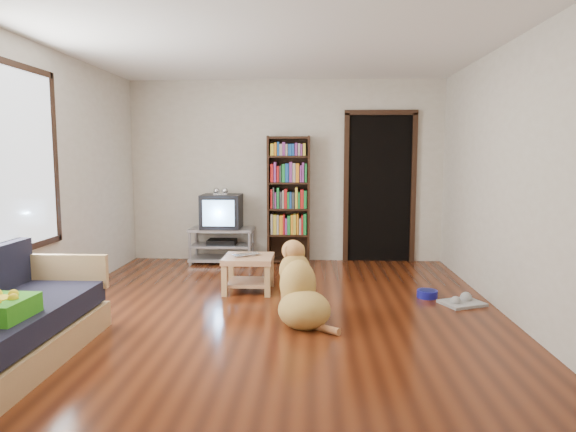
{
  "coord_description": "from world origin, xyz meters",
  "views": [
    {
      "loc": [
        0.4,
        -4.93,
        1.52
      ],
      "look_at": [
        0.14,
        0.37,
        0.9
      ],
      "focal_mm": 32.0,
      "sensor_mm": 36.0,
      "label": 1
    }
  ],
  "objects_px": {
    "laptop": "(248,256)",
    "sofa": "(4,328)",
    "crt_tv": "(222,211)",
    "coffee_table": "(249,267)",
    "tv_stand": "(222,244)",
    "dog": "(300,292)",
    "dog_bowl": "(427,294)",
    "grey_rag": "(462,303)",
    "bookshelf": "(289,193)"
  },
  "relations": [
    {
      "from": "laptop",
      "to": "sofa",
      "type": "distance_m",
      "value": 2.59
    },
    {
      "from": "laptop",
      "to": "crt_tv",
      "type": "height_order",
      "value": "crt_tv"
    },
    {
      "from": "coffee_table",
      "to": "tv_stand",
      "type": "bearing_deg",
      "value": 110.55
    },
    {
      "from": "dog",
      "to": "dog_bowl",
      "type": "bearing_deg",
      "value": 32.36
    },
    {
      "from": "crt_tv",
      "to": "sofa",
      "type": "xyz_separation_m",
      "value": [
        -0.97,
        -3.65,
        -0.48
      ]
    },
    {
      "from": "laptop",
      "to": "dog_bowl",
      "type": "height_order",
      "value": "laptop"
    },
    {
      "from": "coffee_table",
      "to": "laptop",
      "type": "bearing_deg",
      "value": -90.0
    },
    {
      "from": "dog_bowl",
      "to": "grey_rag",
      "type": "relative_size",
      "value": 0.55
    },
    {
      "from": "laptop",
      "to": "coffee_table",
      "type": "distance_m",
      "value": 0.14
    },
    {
      "from": "tv_stand",
      "to": "sofa",
      "type": "relative_size",
      "value": 0.5
    },
    {
      "from": "tv_stand",
      "to": "crt_tv",
      "type": "relative_size",
      "value": 1.55
    },
    {
      "from": "tv_stand",
      "to": "dog",
      "type": "relative_size",
      "value": 1.07
    },
    {
      "from": "tv_stand",
      "to": "bookshelf",
      "type": "relative_size",
      "value": 0.5
    },
    {
      "from": "laptop",
      "to": "coffee_table",
      "type": "relative_size",
      "value": 0.57
    },
    {
      "from": "crt_tv",
      "to": "bookshelf",
      "type": "xyz_separation_m",
      "value": [
        0.95,
        0.07,
        0.26
      ]
    },
    {
      "from": "dog_bowl",
      "to": "coffee_table",
      "type": "distance_m",
      "value": 1.99
    },
    {
      "from": "sofa",
      "to": "coffee_table",
      "type": "height_order",
      "value": "sofa"
    },
    {
      "from": "bookshelf",
      "to": "sofa",
      "type": "relative_size",
      "value": 1.0
    },
    {
      "from": "tv_stand",
      "to": "dog",
      "type": "height_order",
      "value": "dog"
    },
    {
      "from": "grey_rag",
      "to": "dog",
      "type": "bearing_deg",
      "value": -159.8
    },
    {
      "from": "dog_bowl",
      "to": "bookshelf",
      "type": "xyz_separation_m",
      "value": [
        -1.59,
        1.8,
        0.96
      ]
    },
    {
      "from": "laptop",
      "to": "bookshelf",
      "type": "distance_m",
      "value": 1.79
    },
    {
      "from": "sofa",
      "to": "laptop",
      "type": "bearing_deg",
      "value": 53.26
    },
    {
      "from": "dog_bowl",
      "to": "sofa",
      "type": "height_order",
      "value": "sofa"
    },
    {
      "from": "grey_rag",
      "to": "coffee_table",
      "type": "height_order",
      "value": "coffee_table"
    },
    {
      "from": "dog_bowl",
      "to": "bookshelf",
      "type": "relative_size",
      "value": 0.12
    },
    {
      "from": "sofa",
      "to": "coffee_table",
      "type": "bearing_deg",
      "value": 53.65
    },
    {
      "from": "laptop",
      "to": "dog",
      "type": "relative_size",
      "value": 0.37
    },
    {
      "from": "crt_tv",
      "to": "coffee_table",
      "type": "xyz_separation_m",
      "value": [
        0.57,
        -1.55,
        -0.46
      ]
    },
    {
      "from": "bookshelf",
      "to": "sofa",
      "type": "bearing_deg",
      "value": -117.32
    },
    {
      "from": "crt_tv",
      "to": "dog",
      "type": "distance_m",
      "value": 2.88
    },
    {
      "from": "grey_rag",
      "to": "sofa",
      "type": "relative_size",
      "value": 0.22
    },
    {
      "from": "dog_bowl",
      "to": "tv_stand",
      "type": "bearing_deg",
      "value": 146.05
    },
    {
      "from": "coffee_table",
      "to": "crt_tv",
      "type": "bearing_deg",
      "value": 110.28
    },
    {
      "from": "grey_rag",
      "to": "coffee_table",
      "type": "xyz_separation_m",
      "value": [
        -2.26,
        0.43,
        0.27
      ]
    },
    {
      "from": "sofa",
      "to": "dog",
      "type": "height_order",
      "value": "sofa"
    },
    {
      "from": "laptop",
      "to": "tv_stand",
      "type": "distance_m",
      "value": 1.67
    },
    {
      "from": "grey_rag",
      "to": "crt_tv",
      "type": "bearing_deg",
      "value": 145.09
    },
    {
      "from": "dog_bowl",
      "to": "crt_tv",
      "type": "height_order",
      "value": "crt_tv"
    },
    {
      "from": "tv_stand",
      "to": "coffee_table",
      "type": "relative_size",
      "value": 1.64
    },
    {
      "from": "bookshelf",
      "to": "grey_rag",
      "type": "bearing_deg",
      "value": -47.4
    },
    {
      "from": "crt_tv",
      "to": "bookshelf",
      "type": "height_order",
      "value": "bookshelf"
    },
    {
      "from": "bookshelf",
      "to": "coffee_table",
      "type": "relative_size",
      "value": 3.27
    },
    {
      "from": "laptop",
      "to": "dog",
      "type": "xyz_separation_m",
      "value": [
        0.61,
        -1.01,
        -0.14
      ]
    },
    {
      "from": "dog",
      "to": "sofa",
      "type": "bearing_deg",
      "value": -153.71
    },
    {
      "from": "grey_rag",
      "to": "dog",
      "type": "height_order",
      "value": "dog"
    },
    {
      "from": "laptop",
      "to": "tv_stand",
      "type": "bearing_deg",
      "value": 75.21
    },
    {
      "from": "dog",
      "to": "crt_tv",
      "type": "bearing_deg",
      "value": 114.5
    },
    {
      "from": "grey_rag",
      "to": "bookshelf",
      "type": "relative_size",
      "value": 0.22
    },
    {
      "from": "dog_bowl",
      "to": "sofa",
      "type": "xyz_separation_m",
      "value": [
        -3.51,
        -1.92,
        0.22
      ]
    }
  ]
}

